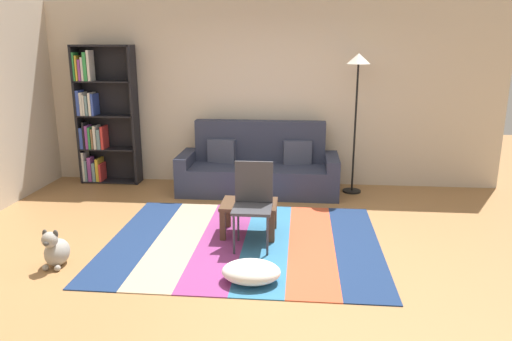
{
  "coord_description": "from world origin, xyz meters",
  "views": [
    {
      "loc": [
        0.48,
        -4.65,
        2.09
      ],
      "look_at": [
        -0.03,
        0.75,
        0.65
      ],
      "focal_mm": 33.71,
      "sensor_mm": 36.0,
      "label": 1
    }
  ],
  "objects_px": {
    "dog": "(56,250)",
    "standing_lamp": "(358,78)",
    "coffee_table": "(249,209)",
    "folding_chair": "(253,198)",
    "bookshelf": "(100,118)",
    "tv_remote": "(257,201)",
    "pouf": "(251,272)",
    "couch": "(259,169)"
  },
  "relations": [
    {
      "from": "dog",
      "to": "standing_lamp",
      "type": "bearing_deg",
      "value": 41.17
    },
    {
      "from": "coffee_table",
      "to": "folding_chair",
      "type": "bearing_deg",
      "value": -75.88
    },
    {
      "from": "bookshelf",
      "to": "standing_lamp",
      "type": "xyz_separation_m",
      "value": [
        3.78,
        -0.19,
        0.64
      ]
    },
    {
      "from": "coffee_table",
      "to": "standing_lamp",
      "type": "distance_m",
      "value": 2.55
    },
    {
      "from": "dog",
      "to": "bookshelf",
      "type": "bearing_deg",
      "value": 103.63
    },
    {
      "from": "bookshelf",
      "to": "standing_lamp",
      "type": "relative_size",
      "value": 1.06
    },
    {
      "from": "bookshelf",
      "to": "folding_chair",
      "type": "relative_size",
      "value": 2.3
    },
    {
      "from": "coffee_table",
      "to": "tv_remote",
      "type": "relative_size",
      "value": 4.1
    },
    {
      "from": "pouf",
      "to": "standing_lamp",
      "type": "xyz_separation_m",
      "value": [
        1.17,
        2.86,
        1.53
      ]
    },
    {
      "from": "bookshelf",
      "to": "folding_chair",
      "type": "height_order",
      "value": "bookshelf"
    },
    {
      "from": "pouf",
      "to": "standing_lamp",
      "type": "relative_size",
      "value": 0.27
    },
    {
      "from": "bookshelf",
      "to": "folding_chair",
      "type": "xyz_separation_m",
      "value": [
        2.55,
        -2.22,
        -0.45
      ]
    },
    {
      "from": "bookshelf",
      "to": "coffee_table",
      "type": "bearing_deg",
      "value": -37.98
    },
    {
      "from": "dog",
      "to": "standing_lamp",
      "type": "distance_m",
      "value": 4.35
    },
    {
      "from": "bookshelf",
      "to": "coffee_table",
      "type": "distance_m",
      "value": 3.21
    },
    {
      "from": "folding_chair",
      "to": "tv_remote",
      "type": "bearing_deg",
      "value": 129.2
    },
    {
      "from": "couch",
      "to": "bookshelf",
      "type": "bearing_deg",
      "value": 173.31
    },
    {
      "from": "coffee_table",
      "to": "dog",
      "type": "xyz_separation_m",
      "value": [
        -1.77,
        -0.96,
        -0.14
      ]
    },
    {
      "from": "bookshelf",
      "to": "pouf",
      "type": "bearing_deg",
      "value": -49.4
    },
    {
      "from": "tv_remote",
      "to": "couch",
      "type": "bearing_deg",
      "value": 117.32
    },
    {
      "from": "couch",
      "to": "coffee_table",
      "type": "height_order",
      "value": "couch"
    },
    {
      "from": "pouf",
      "to": "tv_remote",
      "type": "xyz_separation_m",
      "value": [
        -0.06,
        1.17,
        0.28
      ]
    },
    {
      "from": "dog",
      "to": "tv_remote",
      "type": "relative_size",
      "value": 2.65
    },
    {
      "from": "standing_lamp",
      "to": "folding_chair",
      "type": "relative_size",
      "value": 2.18
    },
    {
      "from": "dog",
      "to": "folding_chair",
      "type": "height_order",
      "value": "folding_chair"
    },
    {
      "from": "bookshelf",
      "to": "coffee_table",
      "type": "relative_size",
      "value": 3.36
    },
    {
      "from": "coffee_table",
      "to": "folding_chair",
      "type": "relative_size",
      "value": 0.68
    },
    {
      "from": "pouf",
      "to": "tv_remote",
      "type": "bearing_deg",
      "value": 92.84
    },
    {
      "from": "coffee_table",
      "to": "couch",
      "type": "bearing_deg",
      "value": 91.4
    },
    {
      "from": "couch",
      "to": "standing_lamp",
      "type": "distance_m",
      "value": 1.88
    },
    {
      "from": "coffee_table",
      "to": "dog",
      "type": "bearing_deg",
      "value": -151.68
    },
    {
      "from": "couch",
      "to": "tv_remote",
      "type": "distance_m",
      "value": 1.6
    },
    {
      "from": "dog",
      "to": "tv_remote",
      "type": "bearing_deg",
      "value": 28.55
    },
    {
      "from": "couch",
      "to": "tv_remote",
      "type": "height_order",
      "value": "couch"
    },
    {
      "from": "couch",
      "to": "dog",
      "type": "relative_size",
      "value": 5.69
    },
    {
      "from": "standing_lamp",
      "to": "pouf",
      "type": "bearing_deg",
      "value": -112.31
    },
    {
      "from": "couch",
      "to": "standing_lamp",
      "type": "xyz_separation_m",
      "value": [
        1.35,
        0.1,
        1.3
      ]
    },
    {
      "from": "bookshelf",
      "to": "coffee_table",
      "type": "xyz_separation_m",
      "value": [
        2.47,
        -1.93,
        -0.69
      ]
    },
    {
      "from": "dog",
      "to": "tv_remote",
      "type": "height_order",
      "value": "same"
    },
    {
      "from": "couch",
      "to": "tv_remote",
      "type": "xyz_separation_m",
      "value": [
        0.12,
        -1.59,
        0.05
      ]
    },
    {
      "from": "standing_lamp",
      "to": "couch",
      "type": "bearing_deg",
      "value": -175.94
    },
    {
      "from": "dog",
      "to": "standing_lamp",
      "type": "xyz_separation_m",
      "value": [
        3.08,
        2.7,
        1.47
      ]
    }
  ]
}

